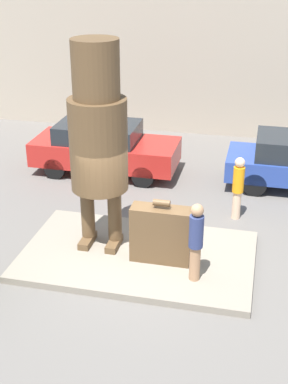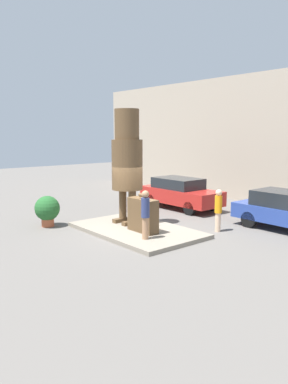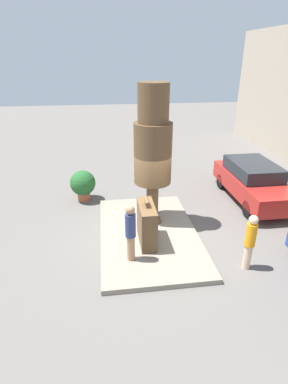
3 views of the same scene
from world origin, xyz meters
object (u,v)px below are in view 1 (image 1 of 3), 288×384
giant_suitcase (161,234)px  tourist (196,239)px  statue_figure (98,132)px  parked_car_red (104,147)px  worker_hivis (238,186)px

giant_suitcase → tourist: bearing=-34.8°
statue_figure → parked_car_red: size_ratio=1.05×
giant_suitcase → statue_figure: bearing=164.7°
statue_figure → giant_suitcase: (1.47, -0.40, -2.07)m
statue_figure → giant_suitcase: 2.57m
statue_figure → tourist: (2.29, -0.97, -1.76)m
parked_car_red → worker_hivis: (4.20, -2.16, 0.09)m
giant_suitcase → parked_car_red: 5.53m
statue_figure → worker_hivis: (2.91, 2.23, -1.94)m
statue_figure → worker_hivis: size_ratio=2.76×
giant_suitcase → parked_car_red: bearing=119.9°
statue_figure → parked_car_red: bearing=106.3°
giant_suitcase → parked_car_red: giant_suitcase is taller
statue_figure → worker_hivis: 4.15m
parked_car_red → worker_hivis: 4.72m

